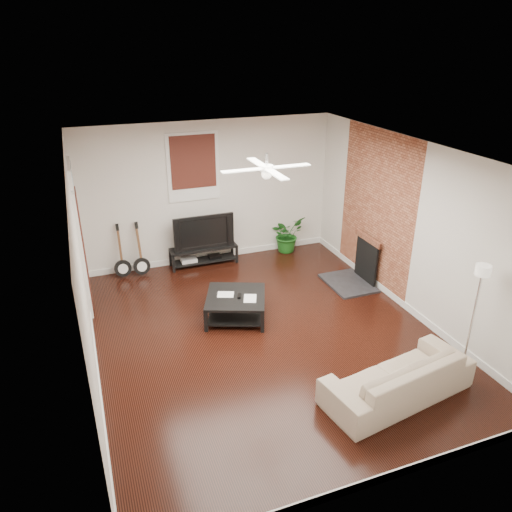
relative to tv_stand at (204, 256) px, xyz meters
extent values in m
cube|color=black|center=(0.23, -2.78, -0.19)|extent=(5.00, 6.00, 0.01)
cube|color=white|center=(0.23, -2.78, 2.61)|extent=(5.00, 6.00, 0.01)
cube|color=silver|center=(0.23, 0.22, 1.21)|extent=(5.00, 0.01, 2.80)
cube|color=silver|center=(0.23, -5.78, 1.21)|extent=(5.00, 0.01, 2.80)
cube|color=silver|center=(-2.27, -2.78, 1.21)|extent=(0.01, 6.00, 2.80)
cube|color=silver|center=(2.73, -2.78, 1.21)|extent=(0.01, 6.00, 2.80)
cube|color=brown|center=(2.71, -1.78, 1.21)|extent=(0.02, 2.20, 2.80)
cube|color=black|center=(2.43, -1.78, 0.27)|extent=(0.80, 1.10, 0.92)
cube|color=#3D1110|center=(-0.07, 0.19, 1.76)|extent=(1.00, 0.06, 1.30)
cube|color=white|center=(-2.23, -0.88, 1.06)|extent=(0.08, 1.00, 2.50)
cube|color=black|center=(0.00, 0.00, 0.00)|extent=(1.33, 0.36, 0.37)
imported|color=black|center=(0.00, 0.02, 0.53)|extent=(1.20, 0.16, 0.69)
cube|color=black|center=(-0.04, -2.15, 0.01)|extent=(1.21, 1.21, 0.39)
imported|color=tan|center=(1.27, -4.68, 0.10)|extent=(2.08, 1.09, 0.58)
imported|color=#1A5919|center=(1.83, 0.04, 0.19)|extent=(0.87, 0.82, 0.76)
camera|label=1|loc=(-2.14, -8.72, 4.02)|focal=34.29mm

